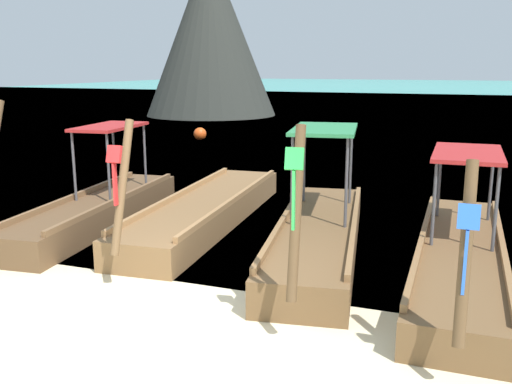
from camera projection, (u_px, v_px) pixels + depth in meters
ground at (162, 325)px, 6.89m from camera, size 120.00×120.00×0.00m
sea_water at (435, 93)px, 63.08m from camera, size 120.00×120.00×0.00m
longtail_boat_orange_ribbon at (97, 209)px, 11.12m from camera, size 1.58×6.06×2.60m
longtail_boat_red_ribbon at (206, 210)px, 11.25m from camera, size 1.69×6.75×2.34m
longtail_boat_green_ribbon at (318, 234)px, 9.49m from camera, size 2.08×6.17×2.43m
longtail_boat_blue_ribbon at (460, 255)px, 8.49m from camera, size 1.22×6.38×2.21m
karst_rock at (208, 34)px, 34.89m from camera, size 8.35×8.09×10.10m
mooring_buoy_near at (475, 150)px, 19.68m from camera, size 0.38×0.38×0.38m
mooring_buoy_far at (200, 134)px, 23.71m from camera, size 0.53×0.53×0.53m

